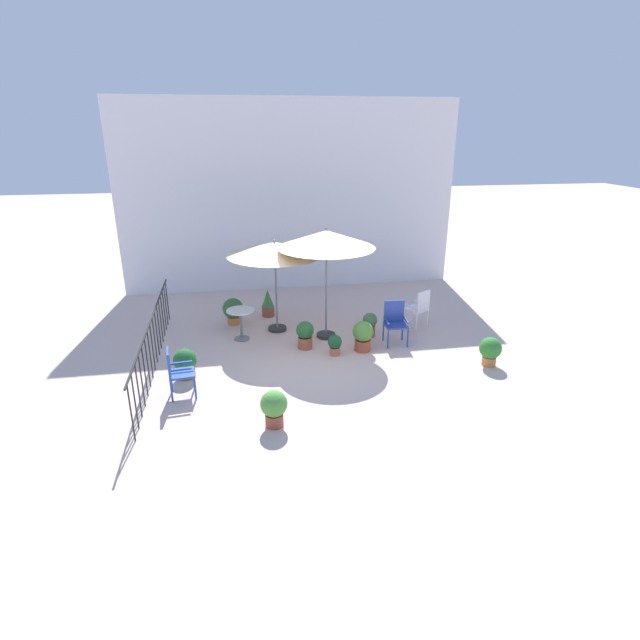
{
  "coord_description": "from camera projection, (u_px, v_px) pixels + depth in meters",
  "views": [
    {
      "loc": [
        -1.76,
        -9.82,
        4.61
      ],
      "look_at": [
        0.0,
        0.12,
        0.73
      ],
      "focal_mm": 28.47,
      "sensor_mm": 36.0,
      "label": 1
    }
  ],
  "objects": [
    {
      "name": "potted_plant_1",
      "position": [
        305.0,
        334.0,
        11.12
      ],
      "size": [
        0.39,
        0.39,
        0.63
      ],
      "color": "#A85437",
      "rests_on": "ground"
    },
    {
      "name": "patio_umbrella_1",
      "position": [
        275.0,
        250.0,
        11.53
      ],
      "size": [
        2.21,
        2.21,
        2.21
      ],
      "color": "#2D2D2D",
      "rests_on": "ground"
    },
    {
      "name": "potted_plant_5",
      "position": [
        185.0,
        363.0,
        9.83
      ],
      "size": [
        0.45,
        0.45,
        0.59
      ],
      "color": "#9D4F2D",
      "rests_on": "ground"
    },
    {
      "name": "potted_plant_0",
      "position": [
        274.0,
        407.0,
        8.22
      ],
      "size": [
        0.45,
        0.45,
        0.63
      ],
      "color": "#974735",
      "rests_on": "ground"
    },
    {
      "name": "cafe_table_0",
      "position": [
        241.0,
        319.0,
        11.53
      ],
      "size": [
        0.64,
        0.64,
        0.72
      ],
      "color": "silver",
      "rests_on": "ground"
    },
    {
      "name": "potted_plant_2",
      "position": [
        335.0,
        344.0,
        10.82
      ],
      "size": [
        0.3,
        0.3,
        0.46
      ],
      "color": "#C9664A",
      "rests_on": "ground"
    },
    {
      "name": "patio_chair_1",
      "position": [
        395.0,
        320.0,
        11.33
      ],
      "size": [
        0.51,
        0.49,
        0.97
      ],
      "color": "#2B4197",
      "rests_on": "ground"
    },
    {
      "name": "ground_plane",
      "position": [
        321.0,
        354.0,
        10.97
      ],
      "size": [
        60.0,
        60.0,
        0.0
      ],
      "primitive_type": "plane",
      "color": "beige"
    },
    {
      "name": "villa_facade",
      "position": [
        290.0,
        197.0,
        14.63
      ],
      "size": [
        9.72,
        0.3,
        5.36
      ],
      "primitive_type": "cube",
      "color": "white",
      "rests_on": "ground"
    },
    {
      "name": "terrace_railing",
      "position": [
        153.0,
        335.0,
        10.16
      ],
      "size": [
        0.03,
        5.75,
        1.01
      ],
      "color": "black",
      "rests_on": "ground"
    },
    {
      "name": "potted_plant_6",
      "position": [
        370.0,
        323.0,
        11.75
      ],
      "size": [
        0.34,
        0.34,
        0.57
      ],
      "color": "#AA4F2A",
      "rests_on": "ground"
    },
    {
      "name": "potted_plant_8",
      "position": [
        233.0,
        310.0,
        12.49
      ],
      "size": [
        0.52,
        0.51,
        0.66
      ],
      "color": "#C7703B",
      "rests_on": "ground"
    },
    {
      "name": "potted_plant_4",
      "position": [
        490.0,
        350.0,
        10.32
      ],
      "size": [
        0.45,
        0.45,
        0.6
      ],
      "color": "#CB723F",
      "rests_on": "ground"
    },
    {
      "name": "patio_umbrella_0",
      "position": [
        326.0,
        240.0,
        11.02
      ],
      "size": [
        2.16,
        2.16,
        2.55
      ],
      "color": "#2D2D2D",
      "rests_on": "ground"
    },
    {
      "name": "patio_chair_2",
      "position": [
        418.0,
        307.0,
        12.13
      ],
      "size": [
        0.65,
        0.66,
        0.98
      ],
      "color": "white",
      "rests_on": "ground"
    },
    {
      "name": "potted_plant_3",
      "position": [
        363.0,
        335.0,
        11.0
      ],
      "size": [
        0.46,
        0.46,
        0.67
      ],
      "color": "#B14B2E",
      "rests_on": "ground"
    },
    {
      "name": "potted_plant_7",
      "position": [
        268.0,
        303.0,
        13.03
      ],
      "size": [
        0.32,
        0.32,
        0.71
      ],
      "color": "brown",
      "rests_on": "ground"
    },
    {
      "name": "patio_chair_0",
      "position": [
        177.0,
        370.0,
        9.07
      ],
      "size": [
        0.49,
        0.48,
        0.92
      ],
      "color": "#234BA1",
      "rests_on": "ground"
    }
  ]
}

